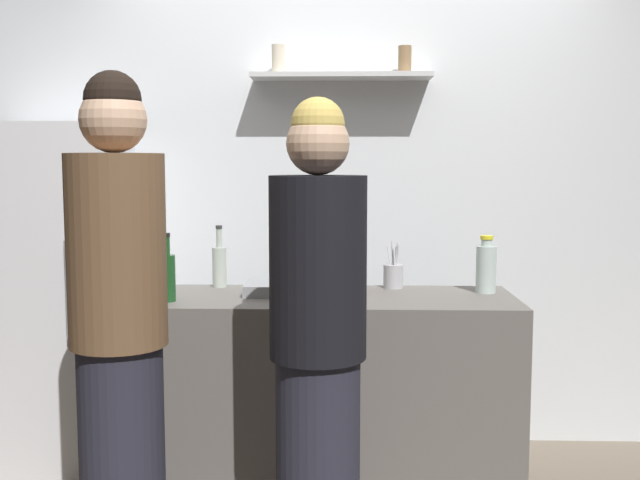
{
  "coord_description": "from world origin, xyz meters",
  "views": [
    {
      "loc": [
        -0.04,
        -2.71,
        1.48
      ],
      "look_at": [
        -0.14,
        0.55,
        1.15
      ],
      "focal_mm": 41.97,
      "sensor_mm": 36.0,
      "label": 1
    }
  ],
  "objects_px": {
    "baking_pan": "(283,288)",
    "person_blonde": "(318,345)",
    "utensil_holder": "(393,276)",
    "wine_bottle_pale_glass": "(219,265)",
    "wine_bottle_amber_glass": "(354,270)",
    "wine_bottle_dark_glass": "(342,262)",
    "water_bottle_plastic": "(486,267)",
    "wine_bottle_green_glass": "(167,276)",
    "refrigerator": "(54,297)",
    "person_brown_jacket": "(119,330)"
  },
  "relations": [
    {
      "from": "refrigerator",
      "to": "wine_bottle_amber_glass",
      "type": "relative_size",
      "value": 5.64
    },
    {
      "from": "utensil_holder",
      "to": "wine_bottle_green_glass",
      "type": "xyz_separation_m",
      "value": [
        -0.98,
        -0.37,
        0.05
      ]
    },
    {
      "from": "refrigerator",
      "to": "wine_bottle_amber_glass",
      "type": "xyz_separation_m",
      "value": [
        1.46,
        -0.22,
        0.17
      ]
    },
    {
      "from": "person_brown_jacket",
      "to": "utensil_holder",
      "type": "bearing_deg",
      "value": -120.34
    },
    {
      "from": "utensil_holder",
      "to": "wine_bottle_pale_glass",
      "type": "height_order",
      "value": "wine_bottle_pale_glass"
    },
    {
      "from": "wine_bottle_green_glass",
      "to": "wine_bottle_pale_glass",
      "type": "xyz_separation_m",
      "value": [
        0.16,
        0.38,
        -0.0
      ]
    },
    {
      "from": "utensil_holder",
      "to": "wine_bottle_dark_glass",
      "type": "xyz_separation_m",
      "value": [
        -0.24,
        -0.02,
        0.07
      ]
    },
    {
      "from": "wine_bottle_dark_glass",
      "to": "wine_bottle_green_glass",
      "type": "bearing_deg",
      "value": -154.65
    },
    {
      "from": "utensil_holder",
      "to": "person_brown_jacket",
      "type": "height_order",
      "value": "person_brown_jacket"
    },
    {
      "from": "wine_bottle_pale_glass",
      "to": "person_brown_jacket",
      "type": "relative_size",
      "value": 0.16
    },
    {
      "from": "wine_bottle_dark_glass",
      "to": "person_blonde",
      "type": "relative_size",
      "value": 0.19
    },
    {
      "from": "refrigerator",
      "to": "wine_bottle_dark_glass",
      "type": "xyz_separation_m",
      "value": [
        1.41,
        -0.09,
        0.19
      ]
    },
    {
      "from": "wine_bottle_amber_glass",
      "to": "person_blonde",
      "type": "height_order",
      "value": "person_blonde"
    },
    {
      "from": "baking_pan",
      "to": "wine_bottle_pale_glass",
      "type": "distance_m",
      "value": 0.37
    },
    {
      "from": "wine_bottle_green_glass",
      "to": "person_blonde",
      "type": "xyz_separation_m",
      "value": [
        0.66,
        -0.55,
        -0.16
      ]
    },
    {
      "from": "person_blonde",
      "to": "person_brown_jacket",
      "type": "height_order",
      "value": "person_brown_jacket"
    },
    {
      "from": "baking_pan",
      "to": "wine_bottle_green_glass",
      "type": "height_order",
      "value": "wine_bottle_green_glass"
    },
    {
      "from": "wine_bottle_pale_glass",
      "to": "person_brown_jacket",
      "type": "xyz_separation_m",
      "value": [
        -0.2,
        -0.94,
        -0.1
      ]
    },
    {
      "from": "wine_bottle_green_glass",
      "to": "wine_bottle_pale_glass",
      "type": "distance_m",
      "value": 0.41
    },
    {
      "from": "wine_bottle_amber_glass",
      "to": "wine_bottle_dark_glass",
      "type": "distance_m",
      "value": 0.15
    },
    {
      "from": "refrigerator",
      "to": "person_brown_jacket",
      "type": "height_order",
      "value": "person_brown_jacket"
    },
    {
      "from": "baking_pan",
      "to": "wine_bottle_amber_glass",
      "type": "distance_m",
      "value": 0.33
    },
    {
      "from": "refrigerator",
      "to": "wine_bottle_pale_glass",
      "type": "xyz_separation_m",
      "value": [
        0.83,
        -0.07,
        0.17
      ]
    },
    {
      "from": "utensil_holder",
      "to": "water_bottle_plastic",
      "type": "xyz_separation_m",
      "value": [
        0.41,
        -0.11,
        0.06
      ]
    },
    {
      "from": "water_bottle_plastic",
      "to": "utensil_holder",
      "type": "bearing_deg",
      "value": 164.62
    },
    {
      "from": "wine_bottle_dark_glass",
      "to": "wine_bottle_pale_glass",
      "type": "distance_m",
      "value": 0.58
    },
    {
      "from": "person_blonde",
      "to": "person_brown_jacket",
      "type": "relative_size",
      "value": 0.95
    },
    {
      "from": "utensil_holder",
      "to": "person_blonde",
      "type": "relative_size",
      "value": 0.13
    },
    {
      "from": "utensil_holder",
      "to": "person_blonde",
      "type": "height_order",
      "value": "person_blonde"
    },
    {
      "from": "baking_pan",
      "to": "wine_bottle_green_glass",
      "type": "xyz_separation_m",
      "value": [
        -0.48,
        -0.19,
        0.08
      ]
    },
    {
      "from": "baking_pan",
      "to": "wine_bottle_dark_glass",
      "type": "xyz_separation_m",
      "value": [
        0.26,
        0.16,
        0.1
      ]
    },
    {
      "from": "baking_pan",
      "to": "wine_bottle_amber_glass",
      "type": "xyz_separation_m",
      "value": [
        0.32,
        0.02,
        0.08
      ]
    },
    {
      "from": "refrigerator",
      "to": "person_blonde",
      "type": "bearing_deg",
      "value": -36.84
    },
    {
      "from": "water_bottle_plastic",
      "to": "person_blonde",
      "type": "bearing_deg",
      "value": -132.34
    },
    {
      "from": "wine_bottle_dark_glass",
      "to": "wine_bottle_pale_glass",
      "type": "xyz_separation_m",
      "value": [
        -0.58,
        0.02,
        -0.02
      ]
    },
    {
      "from": "person_blonde",
      "to": "refrigerator",
      "type": "bearing_deg",
      "value": 27.58
    },
    {
      "from": "water_bottle_plastic",
      "to": "person_brown_jacket",
      "type": "height_order",
      "value": "person_brown_jacket"
    },
    {
      "from": "baking_pan",
      "to": "water_bottle_plastic",
      "type": "distance_m",
      "value": 0.92
    },
    {
      "from": "baking_pan",
      "to": "person_blonde",
      "type": "relative_size",
      "value": 0.2
    },
    {
      "from": "person_brown_jacket",
      "to": "wine_bottle_amber_glass",
      "type": "bearing_deg",
      "value": -119.64
    },
    {
      "from": "baking_pan",
      "to": "water_bottle_plastic",
      "type": "bearing_deg",
      "value": 3.96
    },
    {
      "from": "refrigerator",
      "to": "wine_bottle_amber_glass",
      "type": "height_order",
      "value": "refrigerator"
    },
    {
      "from": "baking_pan",
      "to": "water_bottle_plastic",
      "type": "relative_size",
      "value": 1.31
    },
    {
      "from": "utensil_holder",
      "to": "wine_bottle_amber_glass",
      "type": "bearing_deg",
      "value": -140.86
    },
    {
      "from": "baking_pan",
      "to": "utensil_holder",
      "type": "bearing_deg",
      "value": 19.26
    },
    {
      "from": "wine_bottle_pale_glass",
      "to": "water_bottle_plastic",
      "type": "bearing_deg",
      "value": -5.46
    },
    {
      "from": "wine_bottle_dark_glass",
      "to": "wine_bottle_pale_glass",
      "type": "bearing_deg",
      "value": 177.73
    },
    {
      "from": "refrigerator",
      "to": "person_brown_jacket",
      "type": "relative_size",
      "value": 0.93
    },
    {
      "from": "utensil_holder",
      "to": "wine_bottle_pale_glass",
      "type": "bearing_deg",
      "value": 179.66
    },
    {
      "from": "wine_bottle_dark_glass",
      "to": "person_brown_jacket",
      "type": "bearing_deg",
      "value": -130.47
    }
  ]
}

